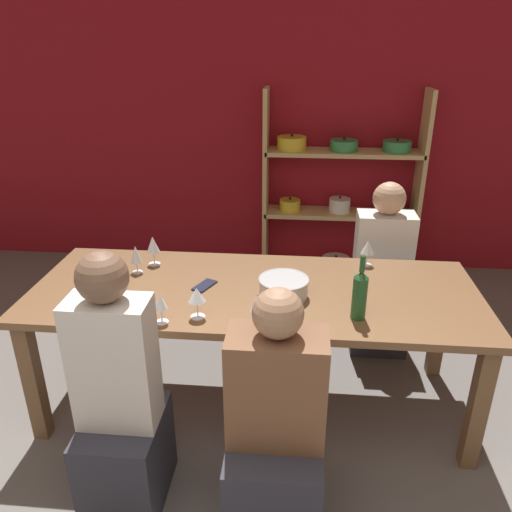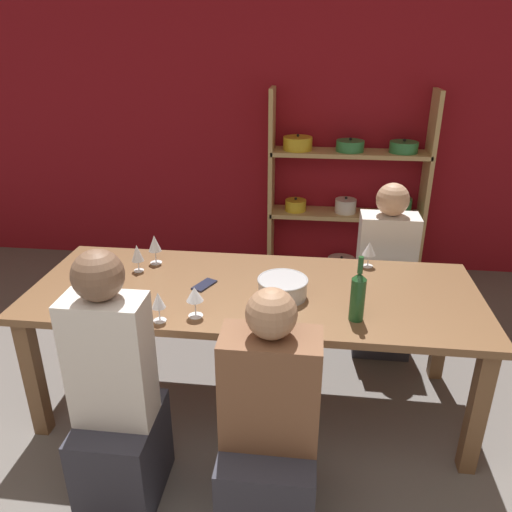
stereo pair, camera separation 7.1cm
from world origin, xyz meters
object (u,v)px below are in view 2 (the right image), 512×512
(wine_glass_white_c, at_px, (137,254))
(person_near_b, at_px, (117,412))
(wine_glass_white_a, at_px, (158,301))
(person_far_a, at_px, (383,288))
(mixing_bowl, at_px, (283,287))
(wine_bottle_green, at_px, (358,295))
(wine_glass_red_b, at_px, (155,244))
(wine_glass_white_b, at_px, (254,304))
(shelf_unit, at_px, (348,198))
(person_near_a, at_px, (269,444))
(dining_table, at_px, (254,302))
(cell_phone, at_px, (204,285))
(wine_glass_red_a, at_px, (369,249))
(wine_glass_empty_a, at_px, (195,295))

(wine_glass_white_c, distance_m, person_near_b, 0.96)
(wine_glass_white_a, xyz_separation_m, person_far_a, (1.21, 1.13, -0.43))
(mixing_bowl, height_order, person_far_a, person_far_a)
(wine_bottle_green, xyz_separation_m, wine_glass_red_b, (-1.16, 0.52, -0.01))
(wine_glass_white_b, bearing_deg, wine_bottle_green, 16.30)
(wine_glass_white_b, distance_m, wine_glass_red_b, 0.95)
(shelf_unit, relative_size, wine_glass_white_c, 9.99)
(person_near_a, bearing_deg, mixing_bowl, 90.15)
(shelf_unit, xyz_separation_m, wine_glass_white_a, (-1.01, -2.28, 0.15))
(mixing_bowl, relative_size, wine_glass_white_a, 1.75)
(wine_bottle_green, distance_m, wine_glass_white_a, 0.94)
(mixing_bowl, bearing_deg, shelf_unit, 77.41)
(dining_table, xyz_separation_m, person_far_a, (0.80, 0.74, -0.24))
(wine_glass_white_b, bearing_deg, cell_phone, 129.29)
(dining_table, bearing_deg, mixing_bowl, -22.98)
(wine_glass_white_c, bearing_deg, wine_glass_red_a, 9.46)
(wine_glass_red_a, xyz_separation_m, person_near_a, (-0.48, -1.14, -0.45))
(mixing_bowl, height_order, person_near_b, person_near_b)
(wine_glass_white_c, distance_m, wine_glass_red_a, 1.35)
(wine_glass_white_a, xyz_separation_m, wine_glass_white_c, (-0.29, 0.53, 0.00))
(wine_glass_white_b, xyz_separation_m, person_far_a, (0.75, 1.14, -0.46))
(wine_glass_white_c, bearing_deg, dining_table, -11.76)
(shelf_unit, distance_m, dining_table, 1.99)
(person_near_a, height_order, person_far_a, person_far_a)
(wine_glass_white_b, bearing_deg, mixing_bowl, 71.91)
(wine_glass_white_b, distance_m, person_near_b, 0.78)
(person_far_a, height_order, person_near_b, person_near_b)
(dining_table, relative_size, wine_bottle_green, 7.33)
(person_near_b, bearing_deg, wine_glass_red_a, 43.09)
(wine_glass_white_a, bearing_deg, wine_glass_red_a, 35.76)
(wine_glass_white_c, height_order, person_near_b, person_near_b)
(mixing_bowl, xyz_separation_m, person_near_b, (-0.68, -0.65, -0.34))
(wine_glass_white_a, relative_size, cell_phone, 0.92)
(dining_table, height_order, wine_bottle_green, wine_bottle_green)
(wine_glass_empty_a, height_order, wine_glass_white_c, wine_glass_white_c)
(shelf_unit, bearing_deg, wine_glass_empty_a, -110.87)
(dining_table, xyz_separation_m, wine_glass_empty_a, (-0.25, -0.32, 0.20))
(wine_glass_white_a, height_order, wine_glass_red_b, wine_glass_red_b)
(wine_glass_empty_a, bearing_deg, wine_glass_white_a, -158.09)
(dining_table, distance_m, wine_bottle_green, 0.63)
(wine_glass_red_b, bearing_deg, mixing_bowl, -22.87)
(mixing_bowl, distance_m, wine_glass_red_a, 0.65)
(wine_glass_empty_a, xyz_separation_m, wine_glass_white_a, (-0.16, -0.06, -0.01))
(wine_glass_red_b, distance_m, person_near_a, 1.38)
(dining_table, relative_size, wine_glass_white_a, 15.82)
(dining_table, relative_size, cell_phone, 14.60)
(mixing_bowl, distance_m, wine_glass_empty_a, 0.48)
(wine_bottle_green, distance_m, wine_glass_empty_a, 0.78)
(wine_glass_white_c, relative_size, person_near_b, 0.13)
(wine_bottle_green, height_order, wine_glass_red_a, wine_bottle_green)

